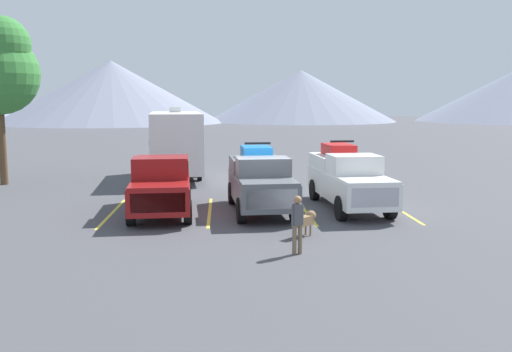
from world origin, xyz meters
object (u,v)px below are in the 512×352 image
at_px(dog, 306,220).
at_px(pickup_truck_c, 348,178).
at_px(person_a, 297,221).
at_px(pickup_truck_a, 161,183).
at_px(camper_trailer_a, 176,141).
at_px(pickup_truck_b, 260,180).

bearing_deg(dog, pickup_truck_c, 62.57).
relative_size(person_a, dog, 1.98).
relative_size(pickup_truck_a, camper_trailer_a, 0.73).
bearing_deg(pickup_truck_a, pickup_truck_b, 0.75).
height_order(pickup_truck_a, dog, pickup_truck_a).
bearing_deg(person_a, pickup_truck_b, 95.68).
height_order(camper_trailer_a, person_a, camper_trailer_a).
xyz_separation_m(pickup_truck_a, pickup_truck_b, (3.67, 0.05, 0.06)).
bearing_deg(dog, camper_trailer_a, 111.25).
relative_size(pickup_truck_c, person_a, 3.73).
bearing_deg(pickup_truck_a, person_a, -54.11).
distance_m(pickup_truck_b, camper_trailer_a, 9.65).
height_order(pickup_truck_b, pickup_truck_c, pickup_truck_c).
distance_m(person_a, dog, 2.10).
relative_size(pickup_truck_a, dog, 6.98).
distance_m(pickup_truck_a, camper_trailer_a, 8.91).
bearing_deg(person_a, pickup_truck_c, 66.18).
xyz_separation_m(pickup_truck_b, pickup_truck_c, (3.43, 0.48, 0.01)).
relative_size(pickup_truck_a, pickup_truck_c, 0.94).
bearing_deg(camper_trailer_a, dog, -68.75).
height_order(pickup_truck_a, camper_trailer_a, camper_trailer_a).
distance_m(pickup_truck_b, person_a, 5.97).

